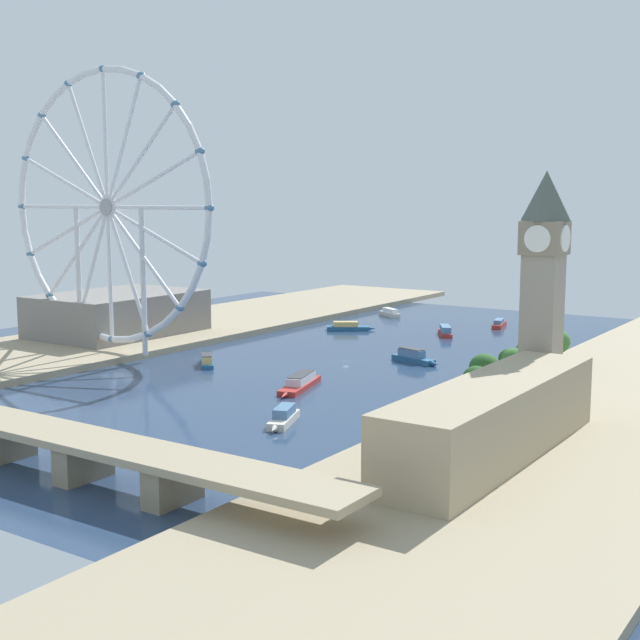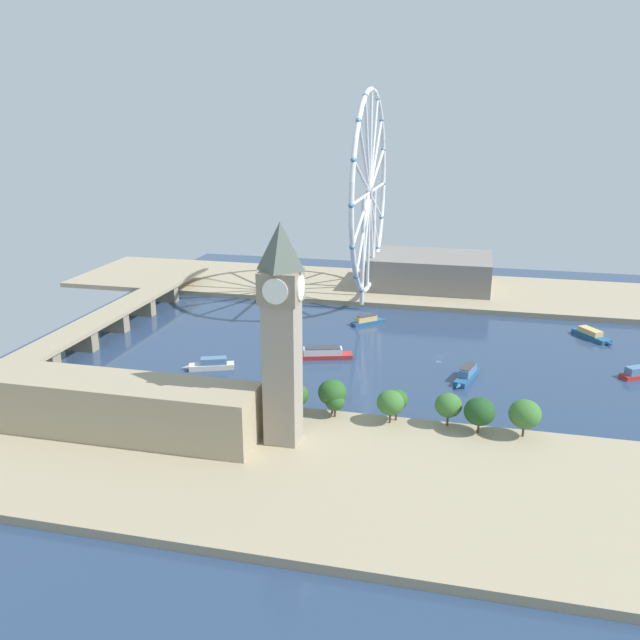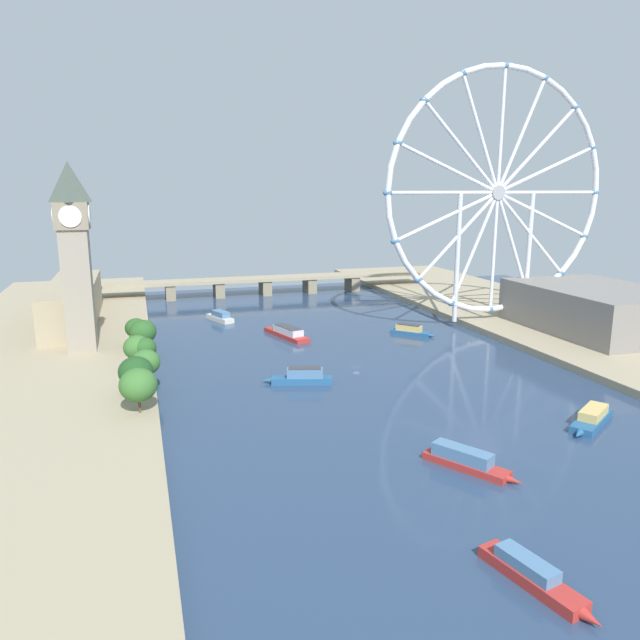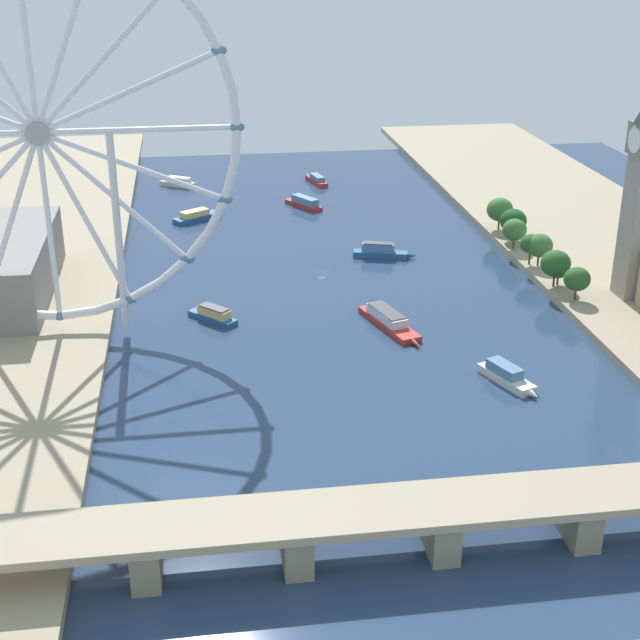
{
  "view_description": "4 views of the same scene",
  "coord_description": "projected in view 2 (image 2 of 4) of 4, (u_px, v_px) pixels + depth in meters",
  "views": [
    {
      "loc": [
        -199.07,
        316.73,
        71.2
      ],
      "look_at": [
        4.11,
        14.42,
        19.69
      ],
      "focal_mm": 48.38,
      "sensor_mm": 36.0,
      "label": 1
    },
    {
      "loc": [
        -304.15,
        -12.67,
        112.07
      ],
      "look_at": [
        22.83,
        64.85,
        7.12
      ],
      "focal_mm": 36.86,
      "sensor_mm": 36.0,
      "label": 2
    },
    {
      "loc": [
        -80.63,
        -213.16,
        69.23
      ],
      "look_at": [
        -15.22,
        -0.16,
        20.11
      ],
      "focal_mm": 33.48,
      "sensor_mm": 36.0,
      "label": 3
    },
    {
      "loc": [
        48.35,
        331.78,
        123.09
      ],
      "look_at": [
        12.57,
        82.96,
        15.38
      ],
      "focal_mm": 51.31,
      "sensor_mm": 36.0,
      "label": 4
    }
  ],
  "objects": [
    {
      "name": "ground_plane",
      "position": [
        439.0,
        357.0,
        318.69
      ],
      "size": [
        414.73,
        414.73,
        0.0
      ],
      "primitive_type": "plane",
      "color": "navy"
    },
    {
      "name": "riverbank_left",
      "position": [
        415.0,
        486.0,
        204.59
      ],
      "size": [
        90.0,
        520.0,
        3.0
      ],
      "primitive_type": "cube",
      "color": "tan",
      "rests_on": "ground_plane"
    },
    {
      "name": "riverbank_right",
      "position": [
        451.0,
        291.0,
        431.89
      ],
      "size": [
        90.0,
        520.0,
        3.0
      ],
      "primitive_type": "cube",
      "color": "tan",
      "rests_on": "ground_plane"
    },
    {
      "name": "clock_tower",
      "position": [
        282.0,
        332.0,
        219.04
      ],
      "size": [
        13.91,
        13.91,
        76.96
      ],
      "color": "gray",
      "rests_on": "riverbank_left"
    },
    {
      "name": "parliament_block",
      "position": [
        120.0,
        407.0,
        233.12
      ],
      "size": [
        22.0,
        100.02,
        20.09
      ],
      "primitive_type": "cube",
      "color": "tan",
      "rests_on": "riverbank_left"
    },
    {
      "name": "tree_row_embankment",
      "position": [
        414.0,
        404.0,
        240.19
      ],
      "size": [
        14.09,
        93.59,
        13.82
      ],
      "color": "#513823",
      "rests_on": "riverbank_left"
    },
    {
      "name": "ferris_wheel",
      "position": [
        370.0,
        194.0,
        396.21
      ],
      "size": [
        123.34,
        3.2,
        125.25
      ],
      "color": "silver",
      "rests_on": "riverbank_right"
    },
    {
      "name": "riverside_hall",
      "position": [
        430.0,
        271.0,
        436.53
      ],
      "size": [
        55.64,
        78.89,
        20.75
      ],
      "primitive_type": "cube",
      "color": "gray",
      "rests_on": "riverbank_right"
    },
    {
      "name": "river_bridge",
      "position": [
        113.0,
        316.0,
        354.58
      ],
      "size": [
        226.73,
        17.13,
        11.6
      ],
      "color": "tan",
      "rests_on": "ground_plane"
    },
    {
      "name": "tour_boat_1",
      "position": [
        211.0,
        364.0,
        302.9
      ],
      "size": [
        12.85,
        23.99,
        5.4
      ],
      "rotation": [
        0.0,
        0.0,
        1.94
      ],
      "color": "beige",
      "rests_on": "ground_plane"
    },
    {
      "name": "tour_boat_2",
      "position": [
        592.0,
        335.0,
        344.74
      ],
      "size": [
        24.61,
        18.41,
        4.82
      ],
      "rotation": [
        0.0,
        0.0,
        3.73
      ],
      "color": "#235684",
      "rests_on": "ground_plane"
    },
    {
      "name": "tour_boat_3",
      "position": [
        467.0,
        374.0,
        290.47
      ],
      "size": [
        25.77,
        11.03,
        6.11
      ],
      "rotation": [
        0.0,
        0.0,
        2.86
      ],
      "color": "#235684",
      "rests_on": "ground_plane"
    },
    {
      "name": "tour_boat_4",
      "position": [
        367.0,
        320.0,
        368.09
      ],
      "size": [
        17.81,
        18.77,
        5.21
      ],
      "rotation": [
        0.0,
        0.0,
        5.46
      ],
      "color": "#235684",
      "rests_on": "ground_plane"
    },
    {
      "name": "tour_boat_5",
      "position": [
        320.0,
        354.0,
        316.76
      ],
      "size": [
        15.9,
        36.65,
        5.28
      ],
      "rotation": [
        0.0,
        0.0,
        1.86
      ],
      "color": "#B22D28",
      "rests_on": "ground_plane"
    }
  ]
}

